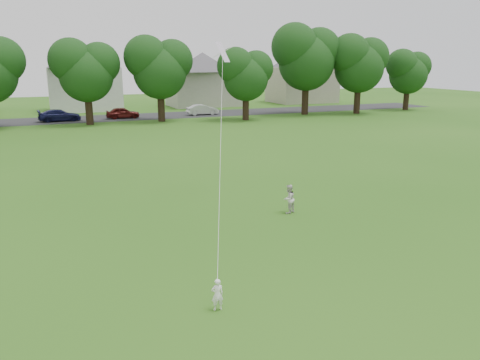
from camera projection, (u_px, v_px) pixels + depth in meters
name	position (u px, v px, depth m)	size (l,w,h in m)	color
ground	(237.00, 271.00, 14.28)	(160.00, 160.00, 0.00)	#275914
street	(94.00, 119.00, 51.86)	(90.00, 7.00, 0.01)	#2D2D30
toddler	(217.00, 295.00, 11.92)	(0.32, 0.21, 0.86)	white
older_boy	(289.00, 199.00, 19.54)	(0.60, 0.47, 1.23)	silver
kite	(221.00, 136.00, 16.64)	(2.57, 5.81, 12.84)	white
tree_row	(138.00, 63.00, 46.76)	(81.76, 8.64, 10.78)	black
parked_cars	(2.00, 118.00, 47.46)	(47.25, 2.08, 1.29)	black
house_row	(78.00, 70.00, 59.32)	(77.39, 14.21, 9.94)	silver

